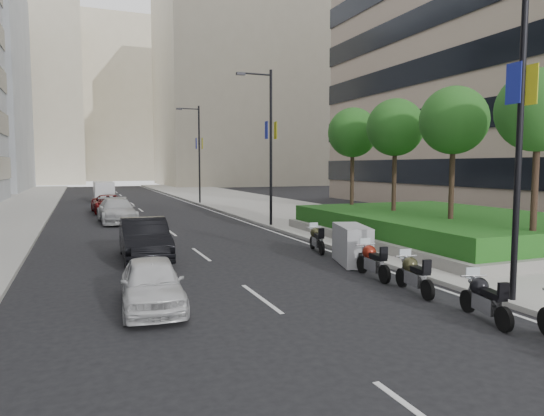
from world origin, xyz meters
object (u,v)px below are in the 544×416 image
lamp_post_1 (268,140)px  motorcycle_6 (317,239)px  car_d (109,204)px  motorcycle_5 (352,245)px  car_c (117,211)px  motorcycle_3 (413,274)px  motorcycle_2 (484,299)px  delivery_van (104,192)px  lamp_post_0 (516,106)px  motorcycle_4 (372,261)px  car_b (144,239)px  lamp_post_2 (198,149)px  car_a (152,283)px

lamp_post_1 → motorcycle_6: bearing=-97.0°
car_d → motorcycle_6: bearing=-74.1°
lamp_post_1 → motorcycle_5: 11.80m
car_c → motorcycle_3: bearing=-75.2°
motorcycle_2 → delivery_van: (-6.45, 42.57, 0.39)m
lamp_post_0 → car_d: (-8.15, 29.57, -4.38)m
motorcycle_4 → delivery_van: (-6.46, 37.95, 0.37)m
motorcycle_3 → car_b: size_ratio=0.42×
motorcycle_2 → car_b: (-6.38, 10.46, 0.26)m
motorcycle_3 → motorcycle_6: 6.91m
lamp_post_2 → car_d: size_ratio=1.83×
motorcycle_2 → car_b: car_b is taller
lamp_post_2 → motorcycle_4: bearing=-92.8°
motorcycle_3 → car_b: (-6.43, 7.84, 0.25)m
delivery_van → motorcycle_5: bearing=-79.9°
motorcycle_6 → car_d: (-7.14, 20.75, 0.15)m
motorcycle_6 → delivery_van: size_ratio=0.42×
car_d → delivery_van: delivery_van is taller
motorcycle_4 → motorcycle_5: size_ratio=0.83×
lamp_post_2 → car_b: size_ratio=1.88×
lamp_post_0 → motorcycle_2: size_ratio=4.61×
car_d → motorcycle_5: bearing=-76.0°
lamp_post_0 → motorcycle_3: lamp_post_0 is taller
car_a → motorcycle_2: bearing=-24.9°
car_b → delivery_van: size_ratio=1.01×
lamp_post_0 → motorcycle_2: 4.84m
lamp_post_0 → motorcycle_5: (-0.97, 6.08, -4.36)m
lamp_post_1 → car_c: bearing=145.0°
lamp_post_0 → car_b: size_ratio=1.88×
car_a → car_c: 19.47m
lamp_post_2 → motorcycle_5: lamp_post_2 is taller
motorcycle_4 → car_c: car_c is taller
motorcycle_3 → lamp_post_1: bearing=3.4°
motorcycle_4 → motorcycle_6: bearing=-0.4°
motorcycle_5 → car_a: size_ratio=0.67×
motorcycle_2 → motorcycle_4: bearing=12.4°
motorcycle_5 → car_b: bearing=77.9°
lamp_post_2 → motorcycle_3: bearing=-92.5°
lamp_post_2 → motorcycle_5: bearing=-91.9°
motorcycle_2 → motorcycle_3: motorcycle_3 is taller
lamp_post_0 → motorcycle_6: bearing=96.5°
car_b → motorcycle_3: bearing=-49.2°
motorcycle_4 → delivery_van: 38.49m
motorcycle_2 → car_c: size_ratio=0.37×
lamp_post_0 → motorcycle_6: 9.97m
motorcycle_2 → motorcycle_5: bearing=8.0°
car_b → car_d: size_ratio=0.97×
motorcycle_3 → motorcycle_6: (0.45, 6.90, -0.00)m
motorcycle_6 → car_c: (-7.02, 13.81, 0.23)m
motorcycle_6 → delivery_van: delivery_van is taller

